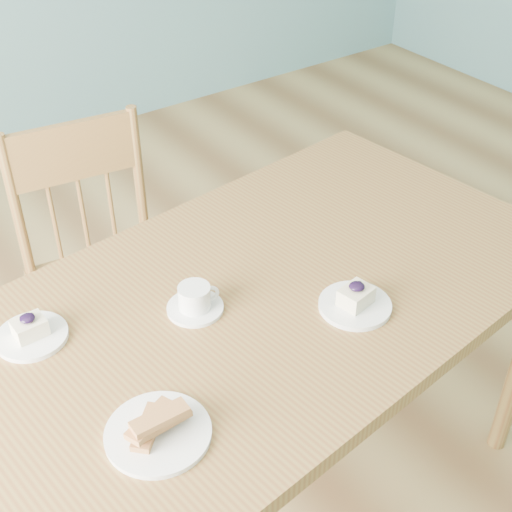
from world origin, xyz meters
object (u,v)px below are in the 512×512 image
Objects in this scene: cheesecake_plate_near at (355,301)px; cheesecake_plate_far at (31,333)px; dining_table at (267,314)px; coffee_cup at (195,300)px; dining_chair at (103,272)px; biscotti_plate at (157,428)px.

cheesecake_plate_near is 0.68m from cheesecake_plate_far.
dining_table is 10.25× the size of cheesecake_plate_far.
coffee_cup is at bearing 145.72° from cheesecake_plate_near.
coffee_cup is at bearing -20.05° from cheesecake_plate_far.
dining_chair is 4.72× the size of biscotti_plate.
biscotti_plate is at bearing -157.89° from dining_table.
dining_table is at bearing 125.14° from cheesecake_plate_near.
coffee_cup is (-0.28, 0.19, 0.01)m from cheesecake_plate_near.
cheesecake_plate_far is at bearing 176.84° from coffee_cup.
cheesecake_plate_near is 1.29× the size of coffee_cup.
cheesecake_plate_far and coffee_cup have the same top height.
dining_table is at bearing 28.96° from biscotti_plate.
cheesecake_plate_near is (0.11, -0.16, 0.09)m from dining_table.
dining_table is 7.92× the size of biscotti_plate.
dining_chair is 0.69m from cheesecake_plate_far.
coffee_cup is (-0.03, -0.61, 0.33)m from dining_chair.
cheesecake_plate_far is 0.77× the size of biscotti_plate.
coffee_cup is 0.34m from biscotti_plate.
cheesecake_plate_near is 0.52m from biscotti_plate.
cheesecake_plate_near is at bearing -27.18° from cheesecake_plate_far.
dining_chair reaches higher than cheesecake_plate_near.
cheesecake_plate_far is 0.38m from biscotti_plate.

